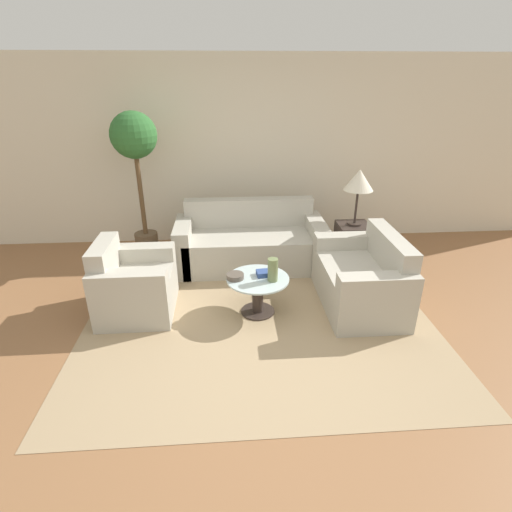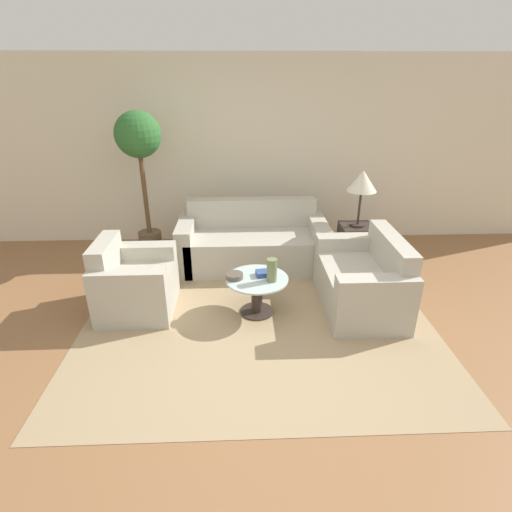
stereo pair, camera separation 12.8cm
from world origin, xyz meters
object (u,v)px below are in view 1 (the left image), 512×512
(potted_plant, at_px, (136,154))
(sofa_main, at_px, (250,244))
(armchair, at_px, (132,287))
(book_stack, at_px, (265,273))
(loveseat, at_px, (365,280))
(vase, at_px, (273,270))
(bowl, at_px, (235,276))
(table_lamp, at_px, (359,181))
(coffee_table, at_px, (258,290))

(potted_plant, bearing_deg, sofa_main, -12.67)
(armchair, relative_size, book_stack, 4.73)
(loveseat, distance_m, vase, 1.07)
(potted_plant, distance_m, bowl, 2.16)
(armchair, bearing_deg, bowl, -96.92)
(table_lamp, xyz_separation_m, book_stack, (-1.26, -1.04, -0.69))
(potted_plant, bearing_deg, coffee_table, -47.27)
(potted_plant, height_order, bowl, potted_plant)
(sofa_main, distance_m, bowl, 1.24)
(sofa_main, height_order, table_lamp, table_lamp)
(table_lamp, distance_m, potted_plant, 2.80)
(vase, bearing_deg, potted_plant, 134.40)
(armchair, relative_size, vase, 3.50)
(armchair, relative_size, potted_plant, 0.44)
(bowl, relative_size, book_stack, 1.00)
(book_stack, bearing_deg, loveseat, -4.44)
(armchair, distance_m, table_lamp, 2.95)
(coffee_table, xyz_separation_m, table_lamp, (1.33, 1.09, 0.86))
(loveseat, xyz_separation_m, coffee_table, (-1.18, -0.10, -0.02))
(table_lamp, relative_size, book_stack, 3.95)
(coffee_table, bearing_deg, loveseat, 4.78)
(loveseat, bearing_deg, vase, -81.00)
(potted_plant, relative_size, vase, 7.95)
(bowl, bearing_deg, coffee_table, -1.72)
(table_lamp, relative_size, vase, 2.92)
(sofa_main, xyz_separation_m, potted_plant, (-1.41, 0.32, 1.13))
(table_lamp, bearing_deg, bowl, -145.26)
(loveseat, height_order, table_lamp, table_lamp)
(vase, distance_m, book_stack, 0.17)
(loveseat, relative_size, coffee_table, 1.91)
(armchair, distance_m, loveseat, 2.50)
(sofa_main, height_order, vase, sofa_main)
(coffee_table, height_order, vase, vase)
(sofa_main, height_order, book_stack, sofa_main)
(armchair, bearing_deg, coffee_table, -96.06)
(coffee_table, distance_m, bowl, 0.29)
(potted_plant, distance_m, book_stack, 2.31)
(armchair, distance_m, bowl, 1.11)
(potted_plant, bearing_deg, loveseat, -28.95)
(sofa_main, xyz_separation_m, bowl, (-0.22, -1.21, 0.15))
(armchair, xyz_separation_m, book_stack, (1.40, -0.08, 0.15))
(sofa_main, relative_size, table_lamp, 2.68)
(coffee_table, relative_size, bowl, 3.63)
(bowl, bearing_deg, loveseat, 3.71)
(coffee_table, bearing_deg, book_stack, 36.25)
(potted_plant, height_order, vase, potted_plant)
(sofa_main, xyz_separation_m, table_lamp, (1.34, -0.12, 0.84))
(sofa_main, distance_m, coffee_table, 1.22)
(bowl, bearing_deg, potted_plant, 127.78)
(loveseat, relative_size, potted_plant, 0.64)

